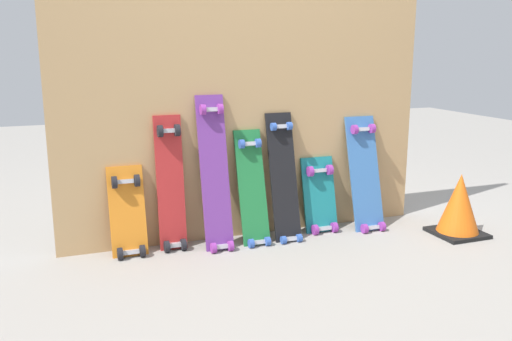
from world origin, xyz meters
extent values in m
plane|color=#9E9991|center=(0.00, 0.00, 0.00)|extent=(12.00, 12.00, 0.00)
cube|color=tan|center=(0.00, 0.07, 0.93)|extent=(2.37, 0.04, 1.87)
cube|color=orange|center=(-0.78, -0.02, 0.23)|extent=(0.21, 0.14, 0.58)
cube|color=#B7B7BF|center=(-0.78, -0.09, 0.03)|extent=(0.09, 0.04, 0.03)
cube|color=#B7B7BF|center=(-0.78, 0.00, 0.43)|extent=(0.09, 0.04, 0.03)
cylinder|color=black|center=(-0.84, -0.11, 0.04)|extent=(0.03, 0.07, 0.07)
cylinder|color=black|center=(-0.71, -0.11, 0.04)|extent=(0.03, 0.07, 0.07)
cylinder|color=black|center=(-0.84, -0.02, 0.43)|extent=(0.03, 0.07, 0.07)
cylinder|color=black|center=(-0.71, -0.02, 0.43)|extent=(0.03, 0.07, 0.07)
cube|color=#B22626|center=(-0.52, -0.01, 0.37)|extent=(0.16, 0.11, 0.86)
cube|color=#B7B7BF|center=(-0.52, -0.07, 0.03)|extent=(0.07, 0.04, 0.03)
cube|color=#B7B7BF|center=(-0.52, 0.01, 0.71)|extent=(0.07, 0.04, 0.03)
cylinder|color=black|center=(-0.57, -0.09, 0.03)|extent=(0.03, 0.07, 0.07)
cylinder|color=black|center=(-0.47, -0.09, 0.03)|extent=(0.03, 0.07, 0.07)
cylinder|color=black|center=(-0.57, -0.01, 0.71)|extent=(0.03, 0.07, 0.07)
cylinder|color=black|center=(-0.47, -0.01, 0.71)|extent=(0.03, 0.07, 0.07)
cube|color=#6B338C|center=(-0.26, -0.06, 0.42)|extent=(0.17, 0.23, 0.98)
cube|color=#B7B7BF|center=(-0.26, -0.17, 0.03)|extent=(0.08, 0.04, 0.03)
cube|color=#B7B7BF|center=(-0.26, 0.00, 0.82)|extent=(0.08, 0.04, 0.03)
cylinder|color=purple|center=(-0.31, -0.19, 0.03)|extent=(0.03, 0.06, 0.06)
cylinder|color=purple|center=(-0.21, -0.19, 0.03)|extent=(0.03, 0.06, 0.06)
cylinder|color=purple|center=(-0.31, -0.02, 0.83)|extent=(0.03, 0.06, 0.06)
cylinder|color=purple|center=(-0.21, -0.02, 0.83)|extent=(0.03, 0.06, 0.06)
cube|color=#1E7238|center=(-0.02, -0.06, 0.31)|extent=(0.17, 0.23, 0.76)
cube|color=#B7B7BF|center=(-0.02, -0.17, 0.02)|extent=(0.08, 0.04, 0.03)
cube|color=#B7B7BF|center=(-0.02, -0.01, 0.60)|extent=(0.08, 0.04, 0.03)
cylinder|color=#3359B2|center=(-0.08, -0.19, 0.03)|extent=(0.03, 0.05, 0.05)
cylinder|color=#3359B2|center=(0.03, -0.19, 0.03)|extent=(0.03, 0.05, 0.05)
cylinder|color=#3359B2|center=(-0.08, -0.02, 0.61)|extent=(0.03, 0.05, 0.05)
cylinder|color=#3359B2|center=(0.03, -0.02, 0.61)|extent=(0.03, 0.05, 0.05)
cube|color=black|center=(0.19, -0.07, 0.35)|extent=(0.17, 0.23, 0.86)
cube|color=#B7B7BF|center=(0.19, -0.18, 0.02)|extent=(0.08, 0.04, 0.03)
cube|color=#B7B7BF|center=(0.19, 0.00, 0.70)|extent=(0.08, 0.04, 0.03)
cylinder|color=#3359B2|center=(0.13, -0.19, 0.02)|extent=(0.03, 0.05, 0.05)
cylinder|color=#3359B2|center=(0.24, -0.19, 0.02)|extent=(0.03, 0.05, 0.05)
cylinder|color=#3359B2|center=(0.13, -0.02, 0.70)|extent=(0.03, 0.05, 0.05)
cylinder|color=#3359B2|center=(0.24, -0.02, 0.70)|extent=(0.03, 0.05, 0.05)
cube|color=#197A7F|center=(0.46, -0.02, 0.21)|extent=(0.23, 0.15, 0.55)
cube|color=#B7B7BF|center=(0.46, -0.09, 0.03)|extent=(0.10, 0.04, 0.03)
cube|color=#B7B7BF|center=(0.46, 0.00, 0.40)|extent=(0.10, 0.04, 0.03)
cylinder|color=purple|center=(0.39, -0.11, 0.03)|extent=(0.03, 0.07, 0.07)
cylinder|color=purple|center=(0.53, -0.11, 0.03)|extent=(0.03, 0.07, 0.07)
cylinder|color=purple|center=(0.39, -0.02, 0.40)|extent=(0.03, 0.07, 0.07)
cylinder|color=purple|center=(0.53, -0.02, 0.40)|extent=(0.03, 0.07, 0.07)
cube|color=#386BAD|center=(0.77, -0.07, 0.33)|extent=(0.21, 0.24, 0.80)
cube|color=#B7B7BF|center=(0.77, -0.18, 0.03)|extent=(0.10, 0.04, 0.03)
cube|color=#B7B7BF|center=(0.77, -0.01, 0.65)|extent=(0.10, 0.04, 0.03)
cylinder|color=purple|center=(0.71, -0.20, 0.03)|extent=(0.03, 0.06, 0.06)
cylinder|color=purple|center=(0.84, -0.20, 0.03)|extent=(0.03, 0.06, 0.06)
cylinder|color=purple|center=(0.71, -0.02, 0.66)|extent=(0.03, 0.06, 0.06)
cylinder|color=purple|center=(0.84, -0.02, 0.66)|extent=(0.03, 0.06, 0.06)
cube|color=black|center=(1.25, -0.43, 0.01)|extent=(0.30, 0.30, 0.02)
cone|color=orange|center=(1.25, -0.43, 0.21)|extent=(0.26, 0.26, 0.38)
camera|label=1|loc=(-1.15, -3.15, 1.18)|focal=38.67mm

